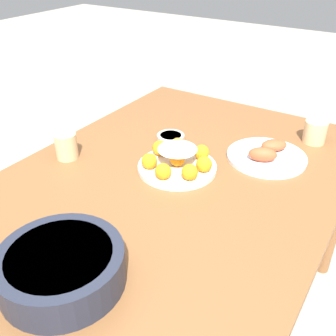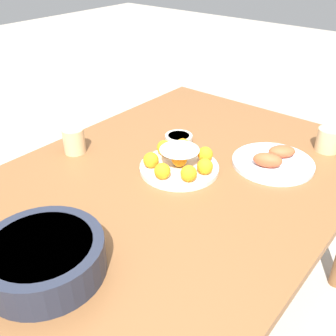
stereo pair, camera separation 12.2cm
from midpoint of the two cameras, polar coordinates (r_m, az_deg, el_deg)
name	(u,v)px [view 2 (the right image)]	position (r m, az deg, el deg)	size (l,w,h in m)	color
dining_table	(156,209)	(1.24, 1.13, -6.07)	(1.55, 0.99, 0.72)	brown
cake_plate	(179,162)	(1.27, 4.42, 0.80)	(0.26, 0.26, 0.08)	silver
serving_bowl	(43,257)	(0.93, -14.03, -12.55)	(0.28, 0.28, 0.08)	#232838
sauce_bowl	(179,138)	(1.45, 3.98, 4.24)	(0.10, 0.10, 0.03)	beige
seafood_platter	(273,161)	(1.37, 17.54, 0.93)	(0.27, 0.27, 0.06)	silver
cup_near	(74,141)	(1.39, -11.08, 3.85)	(0.07, 0.07, 0.09)	#DBB27F
cup_far	(328,140)	(1.51, 24.41, 3.67)	(0.08, 0.08, 0.08)	#DBB27F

